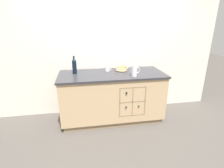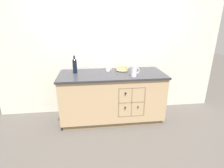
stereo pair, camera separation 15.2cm
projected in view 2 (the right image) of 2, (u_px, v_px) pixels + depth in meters
The scene contains 7 objects.
ground_plane at pixel (112, 118), 3.41m from camera, with size 14.00×14.00×0.00m, color #4C4742.
back_wall at pixel (109, 49), 3.38m from camera, with size 4.40×0.06×2.55m, color silver.
kitchen_island at pixel (112, 96), 3.25m from camera, with size 1.88×0.76×0.90m.
fruit_bowl at pixel (122, 68), 3.27m from camera, with size 0.25×0.25×0.08m.
white_pitcher at pixel (134, 71), 2.90m from camera, with size 0.15×0.10×0.19m.
ceramic_mug at pixel (108, 69), 3.24m from camera, with size 0.12×0.08×0.09m.
standing_wine_bottle at pixel (75, 65), 3.09m from camera, with size 0.08×0.08×0.31m.
Camera 2 is at (-0.36, -2.96, 1.78)m, focal length 28.00 mm.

